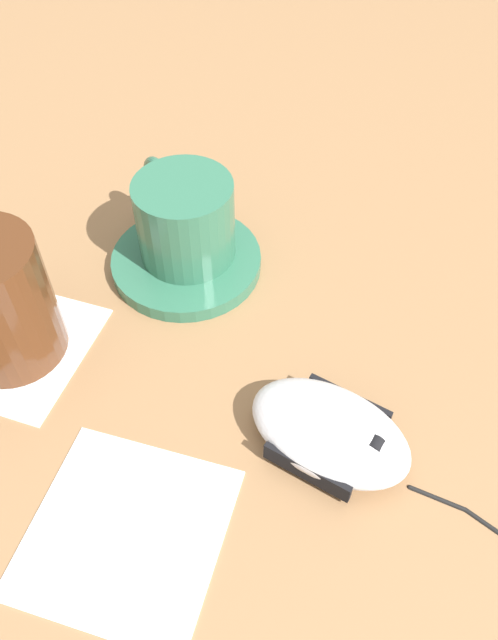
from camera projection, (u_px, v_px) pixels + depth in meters
ground_plane at (156, 360)px, 0.47m from camera, size 3.00×3.00×0.00m
saucer at (187, 261)px, 0.52m from camera, size 0.13×0.13×0.01m
coffee_cup at (184, 218)px, 0.50m from camera, size 0.11×0.08×0.07m
computer_mouse at (330, 431)px, 0.41m from camera, size 0.12×0.09×0.03m
napkin_under_glass at (12, 345)px, 0.47m from camera, size 0.15×0.15×0.00m
napkin_spare at (126, 531)px, 0.38m from camera, size 0.16×0.16×0.00m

